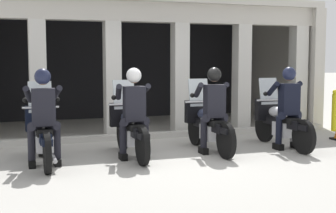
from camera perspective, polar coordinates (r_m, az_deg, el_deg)
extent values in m
plane|color=#A8A59E|center=(11.53, -4.38, -2.97)|extent=(80.00, 80.00, 0.00)
cube|color=black|center=(14.25, -6.51, 4.72)|extent=(9.01, 0.24, 3.00)
cube|color=#BCB7AD|center=(10.91, -2.58, 11.19)|extent=(9.01, 0.36, 0.44)
cube|color=#BCB7AD|center=(12.55, -4.77, 11.83)|extent=(9.01, 4.05, 0.16)
cube|color=#BCB7AD|center=(14.21, 12.84, 4.61)|extent=(0.30, 4.05, 3.00)
cube|color=beige|center=(10.45, -15.31, 3.00)|extent=(0.35, 0.36, 2.56)
cube|color=beige|center=(10.67, -6.68, 3.22)|extent=(0.35, 0.36, 2.56)
cube|color=beige|center=(11.12, 1.43, 3.35)|extent=(0.35, 0.36, 2.56)
cube|color=beige|center=(11.77, 8.78, 3.42)|extent=(0.35, 0.36, 2.56)
cube|color=beige|center=(12.59, 15.27, 3.43)|extent=(0.35, 0.36, 2.56)
cube|color=#B7B5AD|center=(10.51, -1.75, -3.46)|extent=(8.61, 0.24, 0.12)
cylinder|color=black|center=(8.82, -15.00, -3.72)|extent=(0.09, 0.64, 0.64)
cylinder|color=black|center=(7.44, -14.27, -5.42)|extent=(0.09, 0.64, 0.64)
cube|color=black|center=(8.79, -15.04, -2.38)|extent=(0.14, 0.44, 0.08)
cube|color=silver|center=(8.07, -14.65, -4.21)|extent=(0.28, 0.44, 0.28)
cube|color=black|center=(8.10, -14.70, -3.24)|extent=(0.18, 1.24, 0.16)
ellipsoid|color=#1E2338|center=(8.29, -14.84, -1.79)|extent=(0.26, 0.48, 0.22)
cube|color=black|center=(7.91, -14.62, -2.94)|extent=(0.24, 0.52, 0.10)
cube|color=black|center=(7.47, -14.34, -4.01)|extent=(0.16, 0.48, 0.10)
cylinder|color=silver|center=(8.73, -15.01, -2.22)|extent=(0.05, 0.24, 0.53)
cube|color=black|center=(8.65, -15.01, -1.36)|extent=(0.52, 0.16, 0.44)
sphere|color=silver|center=(8.74, -15.06, -1.15)|extent=(0.18, 0.18, 0.18)
cube|color=silver|center=(8.59, -15.07, 1.11)|extent=(0.40, 0.14, 0.54)
cylinder|color=silver|center=(8.53, -15.00, -0.10)|extent=(0.62, 0.04, 0.04)
cylinder|color=silver|center=(7.78, -13.54, -6.01)|extent=(0.07, 0.55, 0.07)
cube|color=black|center=(7.85, -14.68, -0.07)|extent=(0.36, 0.22, 0.60)
cube|color=#14193F|center=(7.96, -14.75, 0.16)|extent=(0.05, 0.02, 0.32)
sphere|color=tan|center=(7.83, -14.77, 3.26)|extent=(0.21, 0.21, 0.21)
sphere|color=#191E38|center=(7.83, -14.78, 3.48)|extent=(0.26, 0.26, 0.26)
cylinder|color=black|center=(7.91, -13.62, -2.26)|extent=(0.26, 0.29, 0.17)
cylinder|color=black|center=(7.96, -13.14, -4.20)|extent=(0.12, 0.12, 0.53)
cube|color=black|center=(8.03, -13.10, -6.48)|extent=(0.11, 0.26, 0.12)
cylinder|color=black|center=(7.89, -15.65, -2.33)|extent=(0.26, 0.29, 0.17)
cylinder|color=black|center=(7.93, -16.03, -4.31)|extent=(0.12, 0.12, 0.53)
cube|color=black|center=(8.00, -15.97, -6.59)|extent=(0.11, 0.26, 0.12)
cylinder|color=black|center=(8.08, -13.27, 1.48)|extent=(0.19, 0.48, 0.31)
sphere|color=black|center=(8.30, -13.12, 0.83)|extent=(0.09, 0.09, 0.09)
cylinder|color=black|center=(8.05, -16.39, 1.38)|extent=(0.19, 0.48, 0.31)
sphere|color=black|center=(8.26, -16.71, 0.72)|extent=(0.09, 0.09, 0.09)
cylinder|color=black|center=(9.13, -5.47, -3.24)|extent=(0.09, 0.64, 0.64)
cylinder|color=black|center=(7.79, -3.08, -4.76)|extent=(0.09, 0.64, 0.64)
cube|color=black|center=(9.10, -5.48, -1.94)|extent=(0.14, 0.44, 0.08)
cube|color=silver|center=(8.40, -4.29, -3.66)|extent=(0.28, 0.44, 0.28)
cube|color=black|center=(8.43, -4.38, -2.73)|extent=(0.18, 1.24, 0.16)
ellipsoid|color=#1E2338|center=(8.61, -4.75, -1.34)|extent=(0.26, 0.48, 0.22)
cube|color=black|center=(8.24, -4.07, -2.43)|extent=(0.24, 0.52, 0.10)
cube|color=black|center=(7.82, -3.20, -3.42)|extent=(0.16, 0.48, 0.10)
cylinder|color=silver|center=(9.03, -5.39, -1.79)|extent=(0.05, 0.24, 0.53)
cube|color=black|center=(8.96, -5.31, -0.95)|extent=(0.52, 0.16, 0.44)
sphere|color=silver|center=(9.05, -5.46, -0.75)|extent=(0.18, 0.18, 0.18)
cube|color=silver|center=(8.90, -5.31, 1.44)|extent=(0.40, 0.14, 0.54)
cylinder|color=silver|center=(8.84, -5.17, 0.27)|extent=(0.62, 0.04, 0.04)
cylinder|color=silver|center=(8.13, -2.83, -5.35)|extent=(0.07, 0.55, 0.07)
cube|color=black|center=(8.18, -4.05, 0.33)|extent=(0.36, 0.22, 0.60)
cube|color=#591414|center=(8.29, -4.27, 0.54)|extent=(0.05, 0.02, 0.32)
sphere|color=tan|center=(8.17, -4.11, 3.52)|extent=(0.21, 0.21, 0.21)
sphere|color=silver|center=(8.17, -4.11, 3.73)|extent=(0.26, 0.26, 0.26)
cylinder|color=black|center=(8.27, -3.13, -1.77)|extent=(0.26, 0.29, 0.17)
cylinder|color=black|center=(8.32, -2.73, -3.63)|extent=(0.12, 0.12, 0.53)
cube|color=black|center=(8.39, -2.73, -5.81)|extent=(0.11, 0.26, 0.12)
cylinder|color=black|center=(8.20, -5.02, -1.84)|extent=(0.26, 0.29, 0.17)
cylinder|color=black|center=(8.22, -5.41, -3.76)|extent=(0.12, 0.12, 0.53)
cube|color=black|center=(8.29, -5.41, -5.96)|extent=(0.11, 0.26, 0.12)
cylinder|color=black|center=(8.44, -3.02, 1.80)|extent=(0.19, 0.48, 0.31)
sphere|color=black|center=(8.66, -3.14, 1.17)|extent=(0.09, 0.09, 0.09)
cylinder|color=black|center=(8.33, -5.93, 1.73)|extent=(0.19, 0.48, 0.31)
sphere|color=black|center=(8.54, -6.50, 1.07)|extent=(0.09, 0.09, 0.09)
cylinder|color=black|center=(9.62, 3.33, -2.76)|extent=(0.09, 0.64, 0.64)
cylinder|color=black|center=(8.35, 6.96, -4.08)|extent=(0.09, 0.64, 0.64)
cube|color=black|center=(9.59, 3.34, -1.53)|extent=(0.14, 0.44, 0.08)
cube|color=silver|center=(8.93, 5.15, -3.11)|extent=(0.28, 0.44, 0.28)
cube|color=black|center=(8.95, 5.03, -2.24)|extent=(0.18, 1.24, 0.16)
ellipsoid|color=#1E2338|center=(9.13, 4.48, -0.94)|extent=(0.26, 0.48, 0.22)
cube|color=black|center=(8.78, 5.51, -1.94)|extent=(0.24, 0.52, 0.10)
cube|color=black|center=(8.38, 6.80, -2.83)|extent=(0.16, 0.48, 0.10)
cylinder|color=silver|center=(9.53, 3.48, -1.38)|extent=(0.05, 0.24, 0.53)
cube|color=black|center=(9.46, 3.62, -0.58)|extent=(0.52, 0.16, 0.44)
sphere|color=silver|center=(9.55, 3.39, -0.40)|extent=(0.18, 0.18, 0.18)
cube|color=silver|center=(9.41, 3.68, 1.67)|extent=(0.40, 0.14, 0.54)
cylinder|color=silver|center=(9.35, 3.86, 0.57)|extent=(0.62, 0.04, 0.04)
cylinder|color=silver|center=(8.70, 6.80, -4.66)|extent=(0.07, 0.55, 0.07)
cube|color=black|center=(8.72, 5.58, 0.65)|extent=(0.36, 0.22, 0.60)
cube|color=black|center=(8.83, 5.26, 0.85)|extent=(0.05, 0.02, 0.32)
sphere|color=#936B51|center=(8.71, 5.56, 3.64)|extent=(0.21, 0.21, 0.21)
sphere|color=black|center=(8.71, 5.56, 3.84)|extent=(0.26, 0.26, 0.26)
cylinder|color=black|center=(8.83, 6.34, -1.32)|extent=(0.26, 0.29, 0.17)
cylinder|color=black|center=(8.89, 6.67, -3.06)|extent=(0.12, 0.12, 0.53)
cube|color=black|center=(8.96, 6.62, -5.11)|extent=(0.11, 0.26, 0.12)
cylinder|color=black|center=(8.71, 4.67, -1.39)|extent=(0.26, 0.29, 0.17)
cylinder|color=black|center=(8.73, 4.30, -3.20)|extent=(0.12, 0.12, 0.53)
cube|color=black|center=(8.79, 4.25, -5.29)|extent=(0.11, 0.26, 0.12)
cylinder|color=black|center=(9.01, 6.27, 2.02)|extent=(0.19, 0.48, 0.31)
sphere|color=black|center=(9.22, 5.93, 1.42)|extent=(0.09, 0.09, 0.09)
cylinder|color=black|center=(8.83, 3.68, 1.96)|extent=(0.19, 0.48, 0.31)
sphere|color=black|center=(9.02, 2.93, 1.35)|extent=(0.09, 0.09, 0.09)
cylinder|color=black|center=(10.20, 11.46, -2.38)|extent=(0.09, 0.64, 0.64)
cylinder|color=black|center=(9.04, 15.93, -3.52)|extent=(0.09, 0.64, 0.64)
cube|color=black|center=(10.18, 11.48, -1.22)|extent=(0.14, 0.44, 0.08)
cube|color=silver|center=(9.56, 13.72, -2.66)|extent=(0.28, 0.44, 0.28)
cube|color=black|center=(9.59, 13.58, -1.85)|extent=(0.18, 1.24, 0.16)
ellipsoid|color=#B2B2B7|center=(9.75, 12.92, -0.65)|extent=(0.26, 0.48, 0.22)
cube|color=black|center=(9.43, 14.18, -1.56)|extent=(0.24, 0.52, 0.10)
cube|color=black|center=(9.06, 15.75, -2.36)|extent=(0.16, 0.48, 0.10)
cylinder|color=silver|center=(10.12, 11.65, -1.08)|extent=(0.05, 0.24, 0.53)
cube|color=black|center=(10.06, 11.84, -0.32)|extent=(0.52, 0.16, 0.44)
sphere|color=silver|center=(10.14, 11.56, -0.15)|extent=(0.18, 0.18, 0.18)
cube|color=silver|center=(10.01, 11.94, 1.80)|extent=(0.40, 0.14, 0.54)
cylinder|color=silver|center=(9.95, 12.16, 0.77)|extent=(0.62, 0.04, 0.04)
cylinder|color=silver|center=(9.37, 15.47, -4.07)|extent=(0.07, 0.55, 0.07)
cube|color=black|center=(9.37, 14.30, 0.85)|extent=(0.36, 0.22, 0.60)
cube|color=#591414|center=(9.47, 13.91, 1.03)|extent=(0.05, 0.02, 0.32)
sphere|color=tan|center=(9.36, 14.30, 3.64)|extent=(0.21, 0.21, 0.21)
sphere|color=#191E38|center=(9.36, 14.31, 3.82)|extent=(0.26, 0.26, 0.26)
cylinder|color=black|center=(9.50, 14.90, -0.98)|extent=(0.26, 0.29, 0.17)
cylinder|color=black|center=(9.56, 15.16, -2.60)|extent=(0.12, 0.12, 0.53)
cube|color=black|center=(9.62, 15.07, -4.51)|extent=(0.11, 0.26, 0.12)
cylinder|color=black|center=(9.34, 13.47, -1.05)|extent=(0.26, 0.29, 0.17)
cylinder|color=black|center=(9.35, 13.12, -2.74)|extent=(0.12, 0.12, 0.53)
cube|color=black|center=(9.41, 13.04, -4.69)|extent=(0.11, 0.26, 0.12)
cylinder|color=black|center=(9.67, 14.68, 2.11)|extent=(0.19, 0.48, 0.31)
sphere|color=black|center=(9.88, 14.19, 1.56)|extent=(0.09, 0.09, 0.09)
cylinder|color=black|center=(9.44, 12.45, 2.08)|extent=(0.19, 0.48, 0.31)
sphere|color=black|center=(9.60, 11.58, 1.50)|extent=(0.09, 0.09, 0.09)
cylinder|color=yellow|center=(12.17, 19.31, -0.68)|extent=(0.14, 0.14, 0.90)
sphere|color=yellow|center=(12.13, 19.39, 1.63)|extent=(0.13, 0.13, 0.13)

